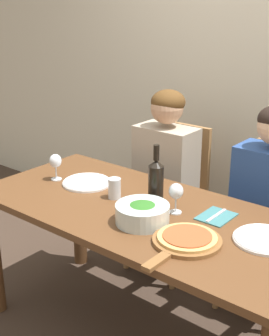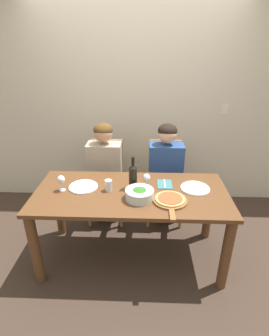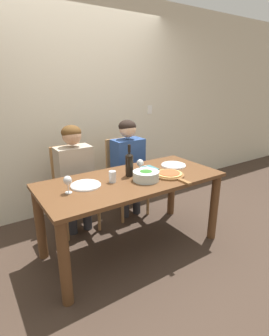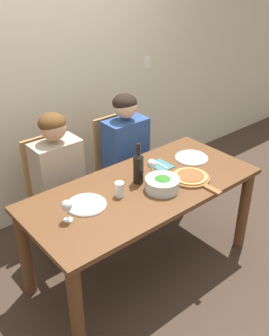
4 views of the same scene
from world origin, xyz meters
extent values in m
plane|color=#3D2D23|center=(0.00, 0.00, 0.00)|extent=(40.00, 40.00, 0.00)
cube|color=beige|center=(0.00, 1.23, 1.35)|extent=(10.00, 0.05, 2.70)
cube|color=white|center=(1.10, 1.21, 1.25)|extent=(0.08, 0.01, 0.12)
cube|color=brown|center=(0.00, 0.00, 0.75)|extent=(1.77, 0.80, 0.04)
cylinder|color=brown|center=(-0.82, -0.34, 0.36)|extent=(0.09, 0.09, 0.73)
cylinder|color=brown|center=(0.82, -0.34, 0.36)|extent=(0.09, 0.09, 0.73)
cylinder|color=brown|center=(-0.82, 0.34, 0.36)|extent=(0.09, 0.09, 0.73)
cylinder|color=brown|center=(0.82, 0.34, 0.36)|extent=(0.09, 0.09, 0.73)
cube|color=#9E7042|center=(-0.33, 0.67, 0.43)|extent=(0.42, 0.42, 0.04)
cube|color=#9E7042|center=(-0.33, 0.86, 0.71)|extent=(0.38, 0.03, 0.52)
cylinder|color=#9E7042|center=(-0.52, 0.48, 0.21)|extent=(0.04, 0.04, 0.41)
cylinder|color=#9E7042|center=(-0.14, 0.48, 0.21)|extent=(0.04, 0.04, 0.41)
cylinder|color=#9E7042|center=(-0.52, 0.86, 0.21)|extent=(0.04, 0.04, 0.41)
cylinder|color=#9E7042|center=(-0.14, 0.86, 0.21)|extent=(0.04, 0.04, 0.41)
cube|color=#9E7042|center=(0.36, 0.67, 0.43)|extent=(0.42, 0.42, 0.04)
cube|color=#9E7042|center=(0.36, 0.86, 0.71)|extent=(0.38, 0.03, 0.52)
cylinder|color=#9E7042|center=(0.17, 0.48, 0.21)|extent=(0.04, 0.04, 0.41)
cylinder|color=#9E7042|center=(0.55, 0.48, 0.21)|extent=(0.04, 0.04, 0.41)
cylinder|color=#9E7042|center=(0.17, 0.86, 0.21)|extent=(0.04, 0.04, 0.41)
cylinder|color=#9E7042|center=(0.55, 0.86, 0.21)|extent=(0.04, 0.04, 0.41)
cylinder|color=#28282D|center=(-0.42, 0.59, 0.22)|extent=(0.10, 0.10, 0.45)
cylinder|color=#28282D|center=(-0.24, 0.59, 0.22)|extent=(0.10, 0.10, 0.45)
cube|color=tan|center=(-0.33, 0.65, 0.72)|extent=(0.38, 0.22, 0.54)
cylinder|color=tan|center=(-0.53, 0.40, 0.57)|extent=(0.07, 0.31, 0.14)
cylinder|color=tan|center=(-0.13, 0.40, 0.57)|extent=(0.07, 0.31, 0.14)
sphere|color=tan|center=(-0.33, 0.65, 1.11)|extent=(0.20, 0.20, 0.20)
ellipsoid|color=#563819|center=(-0.33, 0.66, 1.14)|extent=(0.21, 0.21, 0.15)
cylinder|color=#28282D|center=(0.27, 0.59, 0.22)|extent=(0.10, 0.10, 0.45)
cylinder|color=#28282D|center=(0.45, 0.59, 0.22)|extent=(0.10, 0.10, 0.45)
cube|color=navy|center=(0.36, 0.65, 0.72)|extent=(0.38, 0.22, 0.54)
cylinder|color=navy|center=(0.16, 0.40, 0.57)|extent=(0.07, 0.31, 0.14)
cylinder|color=navy|center=(0.56, 0.40, 0.57)|extent=(0.07, 0.31, 0.14)
sphere|color=#DBAD89|center=(0.36, 0.65, 1.11)|extent=(0.20, 0.20, 0.20)
ellipsoid|color=black|center=(0.36, 0.66, 1.14)|extent=(0.21, 0.21, 0.15)
cylinder|color=black|center=(0.01, 0.07, 0.87)|extent=(0.08, 0.08, 0.21)
cone|color=black|center=(0.01, 0.07, 0.99)|extent=(0.08, 0.08, 0.03)
cylinder|color=black|center=(0.01, 0.07, 1.04)|extent=(0.03, 0.03, 0.08)
cylinder|color=silver|center=(0.08, -0.12, 0.81)|extent=(0.25, 0.25, 0.09)
ellipsoid|color=#2D6B23|center=(0.08, -0.12, 0.81)|extent=(0.20, 0.20, 0.10)
cylinder|color=white|center=(-0.45, 0.06, 0.77)|extent=(0.27, 0.27, 0.01)
torus|color=white|center=(-0.45, 0.06, 0.78)|extent=(0.26, 0.26, 0.02)
cylinder|color=white|center=(0.59, 0.07, 0.77)|extent=(0.27, 0.27, 0.01)
torus|color=white|center=(0.59, 0.07, 0.78)|extent=(0.26, 0.26, 0.02)
cylinder|color=brown|center=(0.34, -0.15, 0.77)|extent=(0.29, 0.29, 0.02)
cube|color=brown|center=(0.34, -0.36, 0.77)|extent=(0.04, 0.14, 0.02)
cylinder|color=tan|center=(0.34, -0.15, 0.79)|extent=(0.25, 0.25, 0.01)
cylinder|color=#AD4C28|center=(0.34, -0.15, 0.80)|extent=(0.21, 0.21, 0.01)
cylinder|color=silver|center=(-0.63, 0.00, 0.77)|extent=(0.06, 0.06, 0.01)
cylinder|color=silver|center=(-0.63, 0.00, 0.81)|extent=(0.01, 0.01, 0.07)
ellipsoid|color=silver|center=(-0.63, 0.00, 0.88)|extent=(0.07, 0.07, 0.08)
ellipsoid|color=maroon|center=(-0.63, 0.00, 0.87)|extent=(0.06, 0.06, 0.03)
cylinder|color=silver|center=(0.14, 0.06, 0.77)|extent=(0.06, 0.06, 0.01)
cylinder|color=silver|center=(0.14, 0.06, 0.81)|extent=(0.01, 0.01, 0.07)
ellipsoid|color=silver|center=(0.14, 0.06, 0.88)|extent=(0.07, 0.07, 0.08)
ellipsoid|color=maroon|center=(0.14, 0.06, 0.87)|extent=(0.06, 0.06, 0.03)
cylinder|color=silver|center=(-0.21, 0.01, 0.82)|extent=(0.07, 0.07, 0.11)
cube|color=#387075|center=(0.31, 0.15, 0.77)|extent=(0.14, 0.18, 0.01)
cube|color=silver|center=(0.31, 0.15, 0.77)|extent=(0.01, 0.17, 0.01)
camera|label=1|loc=(1.27, -1.64, 1.73)|focal=50.00mm
camera|label=2|loc=(0.11, -2.06, 1.98)|focal=28.00mm
camera|label=3|loc=(-1.28, -1.98, 1.65)|focal=28.00mm
camera|label=4|loc=(-1.61, -1.82, 2.27)|focal=42.00mm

